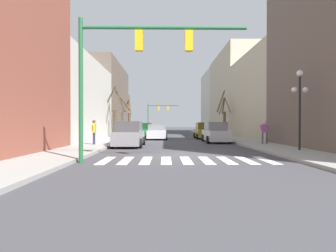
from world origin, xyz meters
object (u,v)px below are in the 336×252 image
pedestrian_on_right_sidewalk (94,130)px  car_parked_right_near (145,130)px  car_parked_right_mid (205,131)px  street_tree_right_far (224,115)px  traffic_signal_near (130,57)px  traffic_signal_far (157,111)px  pedestrian_waiting_at_curb (265,130)px  street_tree_right_mid (129,118)px  car_driving_away_lane (216,133)px  car_driving_toward_lane (157,132)px  street_lamp_right_corner (300,94)px  street_tree_left_far (116,112)px  car_parked_left_near (129,135)px

pedestrian_on_right_sidewalk → car_parked_right_near: bearing=166.0°
car_parked_right_mid → street_tree_right_far: size_ratio=0.72×
traffic_signal_near → traffic_signal_far: traffic_signal_near is taller
car_parked_right_mid → pedestrian_waiting_at_curb: bearing=-161.6°
car_parked_right_mid → street_tree_right_mid: bearing=42.9°
car_driving_away_lane → street_tree_right_mid: (-9.98, 16.47, 1.70)m
car_driving_toward_lane → traffic_signal_far: bearing=-178.4°
street_lamp_right_corner → street_tree_left_far: (-13.29, 15.15, -0.33)m
traffic_signal_near → street_tree_right_far: traffic_signal_near is taller
traffic_signal_far → pedestrian_waiting_at_curb: size_ratio=3.73×
car_parked_right_mid → car_parked_right_near: bearing=55.7°
car_driving_away_lane → street_tree_left_far: 12.36m
car_parked_right_near → traffic_signal_near: bearing=-177.2°
car_driving_away_lane → pedestrian_waiting_at_curb: 4.66m
pedestrian_on_right_sidewalk → street_tree_right_far: size_ratio=0.31×
car_driving_toward_lane → street_tree_right_far: bearing=122.1°
street_lamp_right_corner → car_parked_left_near: street_lamp_right_corner is taller
pedestrian_waiting_at_curb → street_tree_left_far: (-13.15, 10.29, 1.85)m
traffic_signal_near → car_driving_toward_lane: size_ratio=1.57×
street_lamp_right_corner → car_parked_left_near: size_ratio=1.03×
traffic_signal_near → street_tree_right_mid: size_ratio=1.18×
pedestrian_on_right_sidewalk → pedestrian_waiting_at_curb: 12.75m
traffic_signal_near → street_lamp_right_corner: size_ratio=1.54×
street_lamp_right_corner → car_parked_right_near: 21.75m
car_parked_left_near → street_tree_left_far: size_ratio=0.76×
traffic_signal_near → car_parked_right_mid: (5.90, 18.11, -3.58)m
car_driving_toward_lane → car_parked_right_near: size_ratio=0.99×
traffic_signal_far → car_driving_toward_lane: bearing=-88.4°
pedestrian_on_right_sidewalk → street_tree_right_far: bearing=133.9°
traffic_signal_far → car_driving_toward_lane: 26.85m
street_tree_left_far → street_tree_right_far: bearing=13.5°
street_tree_right_far → pedestrian_waiting_at_curb: bearing=-89.6°
car_parked_right_near → pedestrian_on_right_sidewalk: size_ratio=2.52×
traffic_signal_near → street_tree_left_far: (-4.14, 19.06, -1.38)m
car_parked_right_mid → street_tree_left_far: 10.32m
traffic_signal_near → street_tree_right_mid: 29.10m
pedestrian_on_right_sidewalk → street_tree_left_far: size_ratio=0.31×
pedestrian_on_right_sidewalk → car_parked_right_mid: bearing=131.9°
car_parked_left_near → street_tree_right_far: bearing=-35.3°
pedestrian_on_right_sidewalk → street_tree_left_far: (-0.42, 10.90, 1.82)m
car_parked_right_mid → pedestrian_waiting_at_curb: 9.85m
traffic_signal_far → pedestrian_on_right_sidewalk: (-3.56, -35.43, -3.05)m
traffic_signal_far → car_driving_away_lane: (6.13, -31.30, -3.43)m
car_parked_left_near → pedestrian_waiting_at_curb: bearing=-85.5°
pedestrian_on_right_sidewalk → street_tree_right_far: 18.96m
car_driving_toward_lane → pedestrian_on_right_sidewalk: pedestrian_on_right_sidewalk is taller
street_tree_left_far → car_driving_away_lane: bearing=-33.8°
car_driving_away_lane → street_tree_right_far: bearing=-16.6°
street_lamp_right_corner → pedestrian_on_right_sidewalk: street_lamp_right_corner is taller
pedestrian_on_right_sidewalk → pedestrian_waiting_at_curb: (12.73, 0.61, -0.03)m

